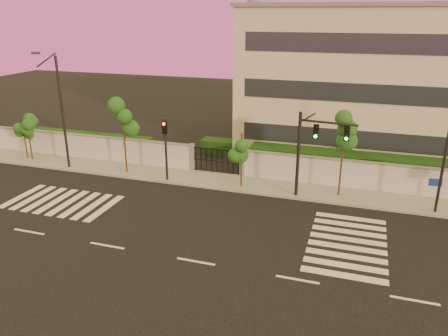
# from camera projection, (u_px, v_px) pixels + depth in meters

# --- Properties ---
(ground) EXTENTS (120.00, 120.00, 0.00)m
(ground) POSITION_uv_depth(u_px,v_px,m) (196.00, 262.00, 21.46)
(ground) COLOR black
(ground) RESTS_ON ground
(sidewalk) EXTENTS (60.00, 3.00, 0.15)m
(sidewalk) POSITION_uv_depth(u_px,v_px,m) (250.00, 185.00, 30.84)
(sidewalk) COLOR gray
(sidewalk) RESTS_ON ground
(perimeter_wall) EXTENTS (60.00, 0.36, 2.20)m
(perimeter_wall) POSITION_uv_depth(u_px,v_px,m) (257.00, 165.00, 31.82)
(perimeter_wall) COLOR #B6B8BE
(perimeter_wall) RESTS_ON ground
(hedge_row) EXTENTS (41.00, 4.25, 1.80)m
(hedge_row) POSITION_uv_depth(u_px,v_px,m) (279.00, 158.00, 34.05)
(hedge_row) COLOR #163811
(hedge_row) RESTS_ON ground
(institutional_building) EXTENTS (24.40, 12.40, 12.25)m
(institutional_building) POSITION_uv_depth(u_px,v_px,m) (391.00, 81.00, 36.46)
(institutional_building) COLOR beige
(institutional_building) RESTS_ON ground
(road_markings) EXTENTS (57.00, 7.62, 0.02)m
(road_markings) POSITION_uv_depth(u_px,v_px,m) (194.00, 224.00, 25.28)
(road_markings) COLOR silver
(road_markings) RESTS_ON ground
(street_tree_a) EXTENTS (1.53, 1.21, 4.10)m
(street_tree_a) POSITION_uv_depth(u_px,v_px,m) (28.00, 125.00, 35.02)
(street_tree_a) COLOR #382314
(street_tree_a) RESTS_ON ground
(street_tree_b) EXTENTS (1.37, 1.09, 3.60)m
(street_tree_b) POSITION_uv_depth(u_px,v_px,m) (23.00, 128.00, 35.49)
(street_tree_b) COLOR #382314
(street_tree_b) RESTS_ON ground
(street_tree_c) EXTENTS (1.62, 1.29, 5.74)m
(street_tree_c) POSITION_uv_depth(u_px,v_px,m) (123.00, 119.00, 31.74)
(street_tree_c) COLOR #382314
(street_tree_c) RESTS_ON ground
(street_tree_d) EXTENTS (1.53, 1.22, 3.89)m
(street_tree_d) POSITION_uv_depth(u_px,v_px,m) (242.00, 148.00, 29.58)
(street_tree_d) COLOR #382314
(street_tree_d) RESTS_ON ground
(street_tree_e) EXTENTS (1.58, 1.26, 5.67)m
(street_tree_e) POSITION_uv_depth(u_px,v_px,m) (344.00, 136.00, 27.56)
(street_tree_e) COLOR #382314
(street_tree_e) RESTS_ON ground
(traffic_signal_main) EXTENTS (3.62, 0.60, 5.74)m
(traffic_signal_main) POSITION_uv_depth(u_px,v_px,m) (310.00, 146.00, 27.54)
(traffic_signal_main) COLOR black
(traffic_signal_main) RESTS_ON ground
(traffic_signal_secondary) EXTENTS (0.36, 0.35, 4.65)m
(traffic_signal_secondary) POSITION_uv_depth(u_px,v_px,m) (165.00, 142.00, 30.61)
(traffic_signal_secondary) COLOR black
(traffic_signal_secondary) RESTS_ON ground
(streetlight_west) EXTENTS (0.54, 2.18, 9.05)m
(streetlight_west) POSITION_uv_depth(u_px,v_px,m) (60.00, 107.00, 32.43)
(streetlight_west) COLOR black
(streetlight_west) RESTS_ON ground
(streetlight_east) EXTENTS (0.48, 1.94, 8.05)m
(streetlight_east) POSITION_uv_depth(u_px,v_px,m) (447.00, 146.00, 24.95)
(streetlight_east) COLOR black
(streetlight_east) RESTS_ON ground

